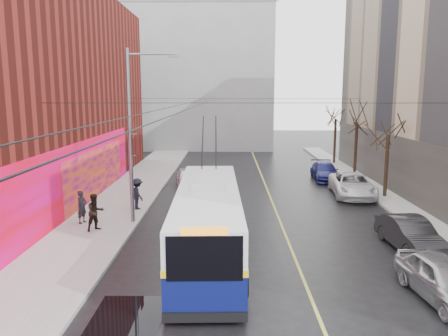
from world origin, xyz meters
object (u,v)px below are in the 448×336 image
object	(u,v)px
tree_far	(336,111)
parked_car_d	(325,171)
pedestrian_b	(95,212)
following_car	(187,177)
pedestrian_a	(82,207)
parked_car_a	(443,279)
pedestrian_c	(138,194)
tree_near	(389,122)
parked_car_c	(352,185)
parked_car_b	(410,234)
streetlight_pole	(133,132)
trolleybus	(208,220)
tree_mid	(358,113)

from	to	relation	value
tree_far	parked_car_d	world-z (taller)	tree_far
pedestrian_b	tree_far	bearing A→B (deg)	8.25
following_car	pedestrian_a	size ratio (longest dim) A/B	2.31
parked_car_a	pedestrian_c	xyz separation A→B (m)	(-12.39, 10.94, 0.33)
tree_near	following_car	bearing A→B (deg)	164.97
tree_far	parked_car_c	distance (m)	14.29
parked_car_b	streetlight_pole	bearing A→B (deg)	160.20
parked_car_d	trolleybus	bearing A→B (deg)	-114.51
parked_car_a	parked_car_c	size ratio (longest dim) A/B	0.77
streetlight_pole	parked_car_d	distance (m)	17.94
parked_car_a	tree_near	bearing A→B (deg)	71.72
streetlight_pole	parked_car_b	world-z (taller)	streetlight_pole
trolleybus	streetlight_pole	bearing A→B (deg)	130.43
trolleybus	pedestrian_b	distance (m)	6.38
parked_car_b	parked_car_c	distance (m)	10.20
pedestrian_a	parked_car_c	bearing A→B (deg)	-45.27
parked_car_c	following_car	xyz separation A→B (m)	(-11.34, 3.04, -0.09)
parked_car_b	pedestrian_c	distance (m)	14.61
tree_far	following_car	bearing A→B (deg)	-142.00
parked_car_a	pedestrian_c	size ratio (longest dim) A/B	2.34
streetlight_pole	pedestrian_a	distance (m)	4.72
tree_mid	parked_car_c	distance (m)	8.11
parked_car_d	pedestrian_c	distance (m)	16.14
parked_car_a	tree_mid	bearing A→B (deg)	75.70
parked_car_d	pedestrian_b	bearing A→B (deg)	-133.36
tree_mid	parked_car_c	world-z (taller)	tree_mid
parked_car_a	parked_car_d	world-z (taller)	parked_car_a
tree_far	following_car	world-z (taller)	tree_far
following_car	pedestrian_c	distance (m)	7.41
parked_car_a	pedestrian_b	xyz separation A→B (m)	(-13.62, 6.89, 0.34)
parked_car_b	parked_car_c	size ratio (longest dim) A/B	0.78
parked_car_d	pedestrian_b	size ratio (longest dim) A/B	2.55
tree_mid	tree_far	size ratio (longest dim) A/B	1.02
tree_near	parked_car_a	bearing A→B (deg)	-102.38
parked_car_a	pedestrian_b	distance (m)	15.27
parked_car_c	tree_mid	bearing A→B (deg)	77.51
tree_far	pedestrian_c	world-z (taller)	tree_far
trolleybus	parked_car_b	world-z (taller)	trolleybus
parked_car_a	pedestrian_b	bearing A→B (deg)	147.25
tree_near	tree_mid	xyz separation A→B (m)	(0.00, 7.00, 0.28)
parked_car_b	pedestrian_b	xyz separation A→B (m)	(-14.46, 2.13, 0.36)
parked_car_a	parked_car_c	world-z (taller)	parked_car_c
trolleybus	pedestrian_b	size ratio (longest dim) A/B	6.52
tree_far	parked_car_b	world-z (taller)	tree_far
tree_far	pedestrian_c	distance (m)	23.75
tree_near	streetlight_pole	bearing A→B (deg)	-158.38
tree_mid	following_car	distance (m)	14.51
tree_near	trolleybus	world-z (taller)	tree_near
following_car	pedestrian_a	world-z (taller)	pedestrian_a
tree_mid	parked_car_c	bearing A→B (deg)	-107.21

